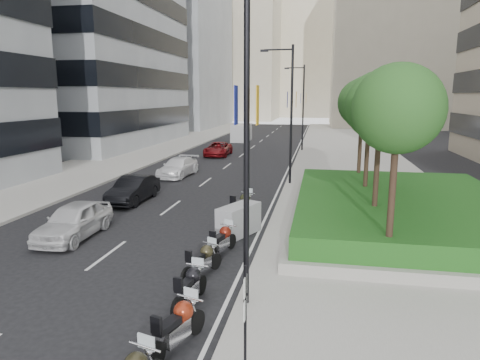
% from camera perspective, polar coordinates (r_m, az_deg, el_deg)
% --- Properties ---
extents(ground, '(160.00, 160.00, 0.00)m').
position_cam_1_polar(ground, '(13.09, -19.70, -16.03)').
color(ground, black).
rests_on(ground, ground).
extents(sidewalk_right, '(10.00, 100.00, 0.15)m').
position_cam_1_polar(sidewalk_right, '(40.46, 14.55, 2.61)').
color(sidewalk_right, '#9E9B93').
rests_on(sidewalk_right, ground).
extents(sidewalk_left, '(8.00, 100.00, 0.15)m').
position_cam_1_polar(sidewalk_left, '(44.27, -13.73, 3.36)').
color(sidewalk_left, '#9E9B93').
rests_on(sidewalk_left, ground).
extents(lane_edge, '(0.12, 100.00, 0.01)m').
position_cam_1_polar(lane_edge, '(40.45, 7.03, 2.78)').
color(lane_edge, silver).
rests_on(lane_edge, ground).
extents(lane_centre, '(0.12, 100.00, 0.01)m').
position_cam_1_polar(lane_centre, '(41.09, -0.23, 2.99)').
color(lane_centre, silver).
rests_on(lane_centre, ground).
extents(building_grey_far, '(22.00, 26.00, 30.00)m').
position_cam_1_polar(building_grey_far, '(85.94, -10.44, 17.10)').
color(building_grey_far, gray).
rests_on(building_grey_far, ground).
extents(building_cream_right, '(28.00, 24.00, 36.00)m').
position_cam_1_polar(building_cream_right, '(92.13, 21.54, 18.00)').
color(building_cream_right, '#B7AD93').
rests_on(building_cream_right, ground).
extents(building_cream_left, '(26.00, 24.00, 34.00)m').
position_cam_1_polar(building_cream_left, '(113.13, -1.82, 16.81)').
color(building_cream_left, '#B7AD93').
rests_on(building_cream_left, ground).
extents(building_cream_centre, '(30.00, 24.00, 38.00)m').
position_cam_1_polar(building_cream_centre, '(130.68, 9.16, 16.80)').
color(building_cream_centre, '#B7AD93').
rests_on(building_cream_centre, ground).
extents(planter, '(10.00, 14.00, 0.40)m').
position_cam_1_polar(planter, '(21.04, 20.78, -4.71)').
color(planter, '#9C9991').
rests_on(planter, sidewalk_right).
extents(hedge, '(9.40, 13.40, 0.80)m').
position_cam_1_polar(hedge, '(20.89, 20.89, -3.12)').
color(hedge, '#174E16').
rests_on(hedge, planter).
extents(tree_0, '(2.80, 2.80, 6.30)m').
position_cam_1_polar(tree_0, '(14.14, 20.32, 8.80)').
color(tree_0, '#332319').
rests_on(tree_0, planter).
extents(tree_1, '(2.80, 2.80, 6.30)m').
position_cam_1_polar(tree_1, '(18.10, 18.25, 9.30)').
color(tree_1, '#332319').
rests_on(tree_1, planter).
extents(tree_2, '(2.80, 2.80, 6.30)m').
position_cam_1_polar(tree_2, '(22.07, 16.92, 9.61)').
color(tree_2, '#332319').
rests_on(tree_2, planter).
extents(tree_3, '(2.80, 2.80, 6.30)m').
position_cam_1_polar(tree_3, '(26.05, 15.99, 9.83)').
color(tree_3, '#332319').
rests_on(tree_3, planter).
extents(lamp_post_0, '(2.34, 0.45, 9.00)m').
position_cam_1_polar(lamp_post_0, '(11.16, 0.10, 7.19)').
color(lamp_post_0, black).
rests_on(lamp_post_0, ground).
extents(lamp_post_1, '(2.34, 0.45, 9.00)m').
position_cam_1_polar(lamp_post_1, '(28.03, 6.57, 9.51)').
color(lamp_post_1, black).
rests_on(lamp_post_1, ground).
extents(lamp_post_2, '(2.34, 0.45, 9.00)m').
position_cam_1_polar(lamp_post_2, '(46.00, 8.24, 10.08)').
color(lamp_post_2, black).
rests_on(lamp_post_2, ground).
extents(parking_sign, '(0.06, 0.32, 2.50)m').
position_cam_1_polar(parking_sign, '(9.18, 0.71, -17.35)').
color(parking_sign, black).
rests_on(parking_sign, ground).
extents(motorcycle_1, '(0.91, 2.14, 1.10)m').
position_cam_1_polar(motorcycle_1, '(10.59, -8.28, -18.70)').
color(motorcycle_1, black).
rests_on(motorcycle_1, ground).
extents(motorcycle_2, '(0.69, 2.07, 1.03)m').
position_cam_1_polar(motorcycle_2, '(12.50, -6.66, -13.94)').
color(motorcycle_2, black).
rests_on(motorcycle_2, ground).
extents(motorcycle_3, '(0.97, 1.88, 1.00)m').
position_cam_1_polar(motorcycle_3, '(14.31, -5.00, -10.63)').
color(motorcycle_3, black).
rests_on(motorcycle_3, ground).
extents(motorcycle_4, '(0.82, 2.03, 1.04)m').
position_cam_1_polar(motorcycle_4, '(16.08, -2.35, -8.03)').
color(motorcycle_4, black).
rests_on(motorcycle_4, ground).
extents(motorcycle_5, '(1.70, 2.33, 1.31)m').
position_cam_1_polar(motorcycle_5, '(18.19, -0.17, -5.40)').
color(motorcycle_5, black).
rests_on(motorcycle_5, ground).
extents(motorcycle_6, '(1.11, 2.24, 1.18)m').
position_cam_1_polar(motorcycle_6, '(20.68, 0.29, -3.43)').
color(motorcycle_6, black).
rests_on(motorcycle_6, ground).
extents(car_a, '(1.83, 4.37, 1.48)m').
position_cam_1_polar(car_a, '(19.17, -21.28, -5.05)').
color(car_a, silver).
rests_on(car_a, ground).
extents(car_b, '(1.55, 4.33, 1.42)m').
position_cam_1_polar(car_b, '(24.60, -14.06, -1.21)').
color(car_b, black).
rests_on(car_b, ground).
extents(car_c, '(2.28, 4.79, 1.35)m').
position_cam_1_polar(car_c, '(31.86, -8.26, 1.71)').
color(car_c, white).
rests_on(car_c, ground).
extents(car_d, '(2.40, 4.93, 1.35)m').
position_cam_1_polar(car_d, '(42.45, -2.96, 4.15)').
color(car_d, maroon).
rests_on(car_d, ground).
extents(delivery_van, '(2.02, 5.22, 2.19)m').
position_cam_1_polar(delivery_van, '(56.33, 0.16, 6.25)').
color(delivery_van, '#BABBBD').
rests_on(delivery_van, ground).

